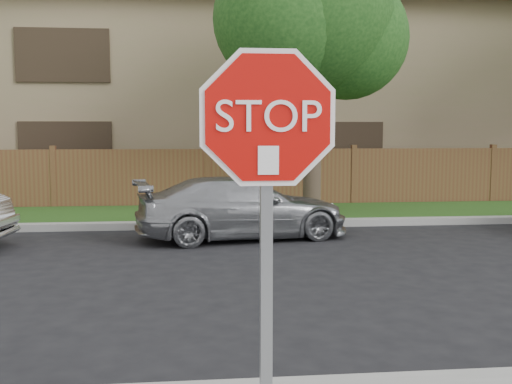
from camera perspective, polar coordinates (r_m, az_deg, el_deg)
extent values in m
cube|color=gray|center=(12.93, -4.28, -3.10)|extent=(70.00, 0.30, 0.15)
cube|color=#1E4714|center=(14.56, -4.47, -2.15)|extent=(70.00, 3.00, 0.12)
cube|color=brown|center=(16.07, -4.64, 1.25)|extent=(70.00, 0.12, 1.60)
cube|color=#94845C|center=(21.64, -5.04, 8.26)|extent=(34.00, 8.00, 6.00)
cube|color=brown|center=(22.02, -5.11, 16.74)|extent=(35.20, 9.20, 0.50)
cylinder|color=#382B21|center=(14.60, 5.37, 5.34)|extent=(0.44, 0.44, 3.92)
sphere|color=#163E13|center=(14.87, 5.49, 16.74)|extent=(3.80, 3.80, 3.80)
sphere|color=#163E13|center=(15.26, 8.66, 14.29)|extent=(3.00, 3.00, 3.00)
sphere|color=#163E13|center=(14.30, 2.53, 16.07)|extent=(3.20, 3.20, 3.20)
cube|color=gray|center=(3.31, 0.97, -8.71)|extent=(0.07, 0.06, 2.30)
cylinder|color=white|center=(3.14, 1.14, 7.07)|extent=(1.01, 0.02, 1.01)
cylinder|color=#B30B06|center=(3.13, 1.17, 7.08)|extent=(0.93, 0.02, 0.93)
cube|color=white|center=(3.12, 1.19, 3.04)|extent=(0.11, 0.00, 0.15)
imported|color=#999B9F|center=(11.60, -1.30, -1.51)|extent=(4.34, 2.36, 1.19)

